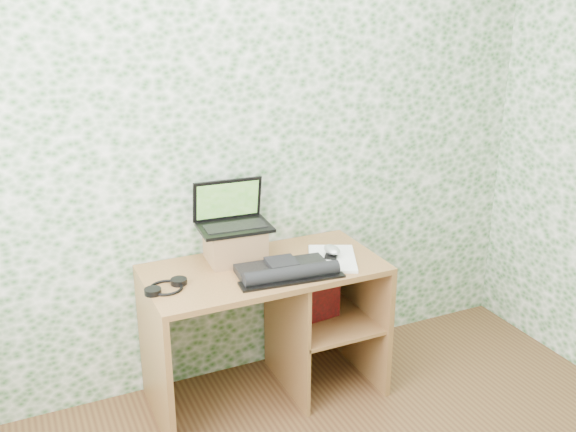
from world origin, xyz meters
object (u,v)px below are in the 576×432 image
desk (276,309)px  riser (235,244)px  laptop (232,216)px  notepad (332,259)px  keyboard (286,270)px

desk → riser: riser is taller
desk → laptop: size_ratio=3.20×
desk → notepad: bearing=-19.1°
keyboard → notepad: keyboard is taller
riser → keyboard: size_ratio=0.54×
notepad → laptop: bearing=175.9°
desk → notepad: size_ratio=3.58×
desk → notepad: notepad is taller
riser → keyboard: 0.33m
keyboard → notepad: bearing=18.7°
keyboard → notepad: (0.29, 0.07, -0.02)m
desk → laptop: (-0.18, 0.15, 0.50)m
laptop → riser: bearing=-86.5°
notepad → desk: bearing=-174.4°
desk → notepad: 0.40m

